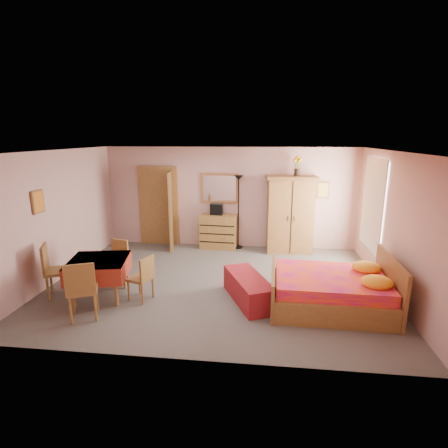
# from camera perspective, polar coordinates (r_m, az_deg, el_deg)

# --- Properties ---
(floor) EXTENTS (6.50, 6.50, 0.00)m
(floor) POSITION_cam_1_polar(r_m,az_deg,el_deg) (7.10, -1.09, -9.60)
(floor) COLOR #666059
(floor) RESTS_ON ground
(ceiling) EXTENTS (6.50, 6.50, 0.00)m
(ceiling) POSITION_cam_1_polar(r_m,az_deg,el_deg) (6.51, -1.20, 11.84)
(ceiling) COLOR brown
(ceiling) RESTS_ON wall_back
(wall_back) EXTENTS (6.50, 0.10, 2.60)m
(wall_back) POSITION_cam_1_polar(r_m,az_deg,el_deg) (9.12, 0.96, 4.30)
(wall_back) COLOR tan
(wall_back) RESTS_ON floor
(wall_front) EXTENTS (6.50, 0.10, 2.60)m
(wall_front) POSITION_cam_1_polar(r_m,az_deg,el_deg) (4.33, -5.60, -7.07)
(wall_front) COLOR tan
(wall_front) RESTS_ON floor
(wall_left) EXTENTS (0.10, 5.00, 2.60)m
(wall_left) POSITION_cam_1_polar(r_m,az_deg,el_deg) (7.81, -25.51, 1.22)
(wall_left) COLOR tan
(wall_left) RESTS_ON floor
(wall_right) EXTENTS (0.10, 5.00, 2.60)m
(wall_right) POSITION_cam_1_polar(r_m,az_deg,el_deg) (7.04, 26.07, -0.13)
(wall_right) COLOR tan
(wall_right) RESTS_ON floor
(doorway) EXTENTS (1.06, 0.12, 2.15)m
(doorway) POSITION_cam_1_polar(r_m,az_deg,el_deg) (9.51, -10.54, 2.79)
(doorway) COLOR #9E6B35
(doorway) RESTS_ON floor
(window) EXTENTS (0.08, 1.40, 1.95)m
(window) POSITION_cam_1_polar(r_m,az_deg,el_deg) (8.12, 23.20, 2.99)
(window) COLOR white
(window) RESTS_ON wall_right
(picture_left) EXTENTS (0.04, 0.32, 0.42)m
(picture_left) POSITION_cam_1_polar(r_m,az_deg,el_deg) (7.23, -28.11, 3.23)
(picture_left) COLOR orange
(picture_left) RESTS_ON wall_left
(picture_back) EXTENTS (0.30, 0.04, 0.40)m
(picture_back) POSITION_cam_1_polar(r_m,az_deg,el_deg) (9.13, 15.85, 5.36)
(picture_back) COLOR #D8BF59
(picture_back) RESTS_ON wall_back
(chest_of_drawers) EXTENTS (0.96, 0.52, 0.88)m
(chest_of_drawers) POSITION_cam_1_polar(r_m,az_deg,el_deg) (9.13, -0.89, -1.22)
(chest_of_drawers) COLOR #A37637
(chest_of_drawers) RESTS_ON floor
(wall_mirror) EXTENTS (1.00, 0.06, 0.79)m
(wall_mirror) POSITION_cam_1_polar(r_m,az_deg,el_deg) (9.10, -0.74, 5.87)
(wall_mirror) COLOR white
(wall_mirror) RESTS_ON wall_back
(stereo) EXTENTS (0.32, 0.24, 0.29)m
(stereo) POSITION_cam_1_polar(r_m,az_deg,el_deg) (9.04, -1.21, 2.47)
(stereo) COLOR black
(stereo) RESTS_ON chest_of_drawers
(floor_lamp) EXTENTS (0.32, 0.32, 1.91)m
(floor_lamp) POSITION_cam_1_polar(r_m,az_deg,el_deg) (9.01, 2.35, 1.92)
(floor_lamp) COLOR black
(floor_lamp) RESTS_ON floor
(wardrobe) EXTENTS (1.27, 0.72, 1.92)m
(wardrobe) POSITION_cam_1_polar(r_m,az_deg,el_deg) (8.85, 10.71, 1.52)
(wardrobe) COLOR #A66D38
(wardrobe) RESTS_ON floor
(sunflower_vase) EXTENTS (0.20, 0.20, 0.46)m
(sunflower_vase) POSITION_cam_1_polar(r_m,az_deg,el_deg) (8.74, 11.84, 9.24)
(sunflower_vase) COLOR yellow
(sunflower_vase) RESTS_ON wardrobe
(bed) EXTENTS (2.06, 1.65, 0.93)m
(bed) POSITION_cam_1_polar(r_m,az_deg,el_deg) (6.29, 16.94, -8.88)
(bed) COLOR #C41360
(bed) RESTS_ON floor
(bench) EXTENTS (1.00, 1.44, 0.45)m
(bench) POSITION_cam_1_polar(r_m,az_deg,el_deg) (6.33, 4.00, -10.49)
(bench) COLOR maroon
(bench) RESTS_ON floor
(dining_table) EXTENTS (1.17, 1.17, 0.73)m
(dining_table) POSITION_cam_1_polar(r_m,az_deg,el_deg) (6.76, -19.59, -8.38)
(dining_table) COLOR maroon
(dining_table) RESTS_ON floor
(chair_south) EXTENTS (0.59, 0.59, 0.99)m
(chair_south) POSITION_cam_1_polar(r_m,az_deg,el_deg) (6.10, -22.10, -9.80)
(chair_south) COLOR #9B6834
(chair_south) RESTS_ON floor
(chair_north) EXTENTS (0.48, 0.48, 0.86)m
(chair_north) POSITION_cam_1_polar(r_m,az_deg,el_deg) (7.27, -17.37, -6.05)
(chair_north) COLOR #975F33
(chair_north) RESTS_ON floor
(chair_west) EXTENTS (0.60, 0.60, 1.00)m
(chair_west) POSITION_cam_1_polar(r_m,az_deg,el_deg) (7.05, -25.36, -6.85)
(chair_west) COLOR olive
(chair_west) RESTS_ON floor
(chair_east) EXTENTS (0.47, 0.47, 0.82)m
(chair_east) POSITION_cam_1_polar(r_m,az_deg,el_deg) (6.47, -13.53, -8.54)
(chair_east) COLOR brown
(chair_east) RESTS_ON floor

